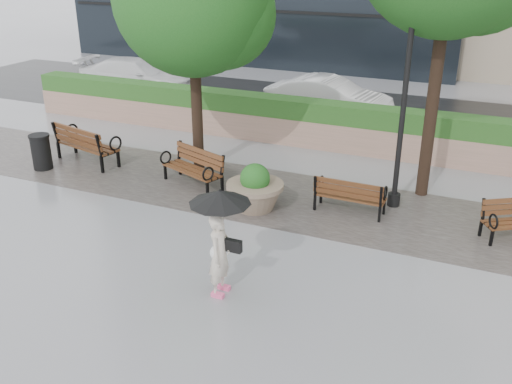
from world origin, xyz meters
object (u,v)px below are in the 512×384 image
at_px(bench_0, 87,152).
at_px(bench_1, 193,175).
at_px(lamppost, 401,126).
at_px(pedestrian, 220,233).
at_px(bench_2, 349,202).
at_px(trash_bin, 41,153).
at_px(car_left, 137,76).
at_px(car_right, 329,98).
at_px(planter_left, 255,192).

distance_m(bench_0, bench_1, 3.46).
relative_size(lamppost, pedestrian, 2.28).
bearing_deg(bench_1, bench_2, 20.78).
distance_m(trash_bin, pedestrian, 7.85).
relative_size(bench_0, car_left, 0.44).
bearing_deg(lamppost, car_right, 119.09).
relative_size(bench_2, car_left, 0.33).
bearing_deg(bench_0, bench_2, -168.32).
bearing_deg(car_right, pedestrian, -169.43).
distance_m(bench_2, lamppost, 2.02).
bearing_deg(car_left, planter_left, -141.37).
bearing_deg(trash_bin, bench_2, 4.40).
height_order(car_right, pedestrian, pedestrian).
height_order(bench_1, lamppost, lamppost).
distance_m(car_left, pedestrian, 15.07).
relative_size(bench_2, trash_bin, 1.74).
bearing_deg(car_right, trash_bin, 147.04).
height_order(lamppost, car_right, lamppost).
xyz_separation_m(bench_2, car_right, (-2.67, 7.08, 0.46)).
distance_m(bench_1, bench_2, 3.96).
distance_m(bench_2, trash_bin, 8.25).
bearing_deg(planter_left, pedestrian, -75.82).
relative_size(bench_1, planter_left, 1.40).
height_order(planter_left, trash_bin, planter_left).
xyz_separation_m(bench_0, car_left, (-3.40, 7.33, 0.37)).
height_order(planter_left, car_left, car_left).
height_order(trash_bin, car_left, car_left).
distance_m(bench_1, lamppost, 5.14).
xyz_separation_m(lamppost, car_right, (-3.51, 6.30, -1.20)).
height_order(bench_1, bench_2, bench_1).
xyz_separation_m(bench_2, planter_left, (-2.00, -0.67, 0.18)).
relative_size(bench_2, pedestrian, 0.83).
bearing_deg(trash_bin, bench_0, 46.70).
xyz_separation_m(trash_bin, lamppost, (9.06, 1.40, 1.46)).
bearing_deg(pedestrian, car_left, 38.14).
height_order(bench_2, car_right, car_right).
bearing_deg(pedestrian, planter_left, 12.44).
relative_size(bench_1, car_left, 0.38).
height_order(bench_0, bench_1, bench_0).
xyz_separation_m(trash_bin, car_right, (5.55, 7.71, 0.26)).
distance_m(lamppost, car_left, 13.54).
height_order(bench_1, car_right, car_right).
bearing_deg(car_right, planter_left, -172.26).
height_order(car_left, pedestrian, pedestrian).
height_order(bench_1, trash_bin, bench_1).
xyz_separation_m(bench_0, pedestrian, (6.25, -4.22, 0.84)).
distance_m(planter_left, pedestrian, 3.51).
height_order(car_left, car_right, car_right).
bearing_deg(planter_left, bench_1, 161.74).
relative_size(car_right, pedestrian, 2.27).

